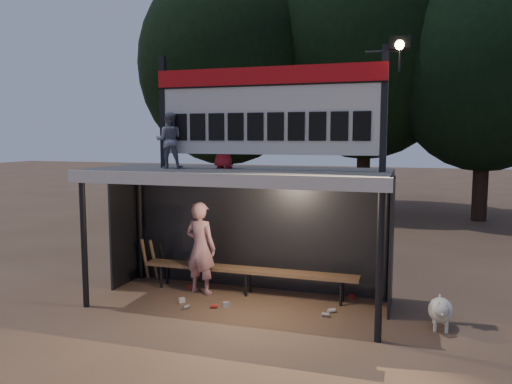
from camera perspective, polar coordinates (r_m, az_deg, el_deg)
ground at (r=8.79m, az=-2.08°, el=-12.65°), size 80.00×80.00×0.00m
player at (r=9.18m, az=-6.35°, el=-6.36°), size 0.69×0.52×1.69m
child_a at (r=8.65m, az=-9.88°, el=5.83°), size 0.55×0.48×0.95m
child_b at (r=8.53m, az=-3.71°, el=5.63°), size 0.47×0.34×0.87m
dugout_shelter at (r=8.60m, az=-1.58°, el=-0.42°), size 5.10×2.08×2.32m
scoreboard_assembly at (r=8.14m, az=1.56°, el=9.62°), size 4.10×0.27×1.99m
bench at (r=9.15m, az=-0.92°, el=-9.02°), size 4.00×0.35×0.48m
tree_left at (r=19.26m, az=-3.46°, el=14.29°), size 6.46×6.46×9.27m
tree_mid at (r=19.68m, az=12.49°, el=15.90°), size 7.22×7.22×10.36m
tree_right at (r=18.60m, az=24.82°, el=12.99°), size 6.08×6.08×8.72m
dog at (r=8.12m, az=20.37°, el=-12.59°), size 0.36×0.81×0.49m
bats at (r=10.21m, az=-11.58°, el=-7.55°), size 0.47×0.32×0.84m
litter at (r=8.72m, az=-0.77°, el=-12.53°), size 3.10×1.48×0.08m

